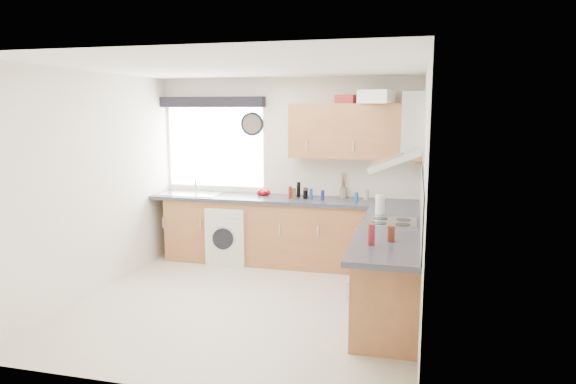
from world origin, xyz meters
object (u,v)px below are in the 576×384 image
(upper_cabinets, at_px, (355,131))
(washing_machine, at_px, (230,234))
(oven, at_px, (390,268))
(extractor_hood, at_px, (404,140))

(upper_cabinets, xyz_separation_m, washing_machine, (-1.66, -0.22, -1.41))
(washing_machine, bearing_deg, oven, -29.69)
(washing_machine, bearing_deg, upper_cabinets, 4.34)
(extractor_hood, xyz_separation_m, washing_machine, (-2.31, 1.11, -1.38))
(oven, distance_m, washing_machine, 2.47)
(extractor_hood, distance_m, upper_cabinets, 1.48)
(oven, height_order, extractor_hood, extractor_hood)
(extractor_hood, bearing_deg, upper_cabinets, 116.13)
(oven, xyz_separation_m, washing_machine, (-2.21, 1.11, -0.04))
(extractor_hood, relative_size, upper_cabinets, 0.46)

